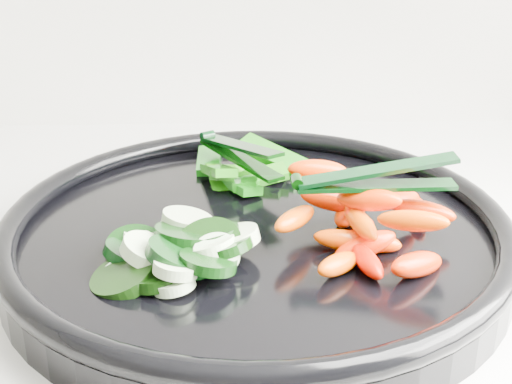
{
  "coord_description": "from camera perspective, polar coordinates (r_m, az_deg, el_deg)",
  "views": [
    {
      "loc": [
        0.69,
        1.21,
        1.19
      ],
      "look_at": [
        0.7,
        1.68,
        0.99
      ],
      "focal_mm": 50.0,
      "sensor_mm": 36.0,
      "label": 1
    }
  ],
  "objects": [
    {
      "name": "veggie_tray",
      "position": [
        0.53,
        0.0,
        -3.43
      ],
      "size": [
        0.47,
        0.47,
        0.04
      ],
      "color": "black",
      "rests_on": "counter"
    },
    {
      "name": "cucumber_pile",
      "position": [
        0.48,
        -6.56,
        -4.7
      ],
      "size": [
        0.12,
        0.11,
        0.04
      ],
      "color": "black",
      "rests_on": "veggie_tray"
    },
    {
      "name": "carrot_pile",
      "position": [
        0.5,
        8.77,
        -2.28
      ],
      "size": [
        0.14,
        0.13,
        0.06
      ],
      "color": "#DD3D00",
      "rests_on": "veggie_tray"
    },
    {
      "name": "pepper_pile",
      "position": [
        0.61,
        -1.29,
        1.74
      ],
      "size": [
        0.1,
        0.11,
        0.04
      ],
      "color": "#176F0A",
      "rests_on": "veggie_tray"
    },
    {
      "name": "tong_carrot",
      "position": [
        0.49,
        9.21,
        1.09
      ],
      "size": [
        0.11,
        0.02,
        0.02
      ],
      "color": "black",
      "rests_on": "carrot_pile"
    },
    {
      "name": "tong_pepper",
      "position": [
        0.6,
        -1.5,
        3.29
      ],
      "size": [
        0.07,
        0.1,
        0.02
      ],
      "color": "black",
      "rests_on": "pepper_pile"
    }
  ]
}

